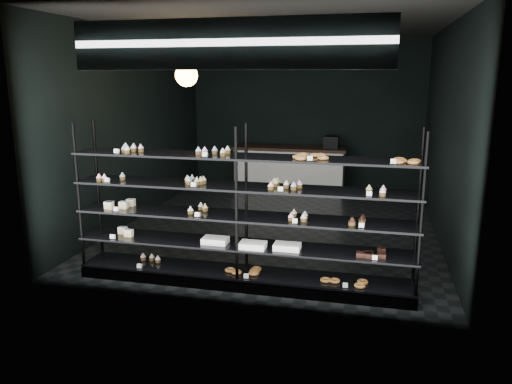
# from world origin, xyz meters

# --- Properties ---
(room) EXTENTS (5.01, 6.01, 3.20)m
(room) POSITION_xyz_m (0.00, 0.00, 1.60)
(room) COLOR black
(room) RESTS_ON ground
(display_shelf) EXTENTS (4.00, 0.50, 1.91)m
(display_shelf) POSITION_xyz_m (-0.01, -2.45, 0.63)
(display_shelf) COLOR black
(display_shelf) RESTS_ON room
(signage) EXTENTS (3.30, 0.05, 0.50)m
(signage) POSITION_xyz_m (0.00, -2.93, 2.75)
(signage) COLOR #0D1341
(signage) RESTS_ON room
(pendant_lamp) EXTENTS (0.31, 0.31, 0.89)m
(pendant_lamp) POSITION_xyz_m (-1.09, -1.19, 2.45)
(pendant_lamp) COLOR black
(pendant_lamp) RESTS_ON room
(service_counter) EXTENTS (2.38, 0.65, 1.23)m
(service_counter) POSITION_xyz_m (-0.24, 2.50, 0.50)
(service_counter) COLOR silver
(service_counter) RESTS_ON room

